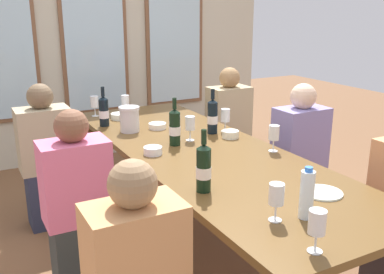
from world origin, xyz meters
The scene contains 25 objects.
ground_plane centered at (0.00, 0.00, 0.00)m, with size 12.00×12.00×0.00m, color brown.
back_wall_with_windows centered at (0.00, 2.37, 1.45)m, with size 4.14×0.10×2.90m.
dining_table centered at (0.00, 0.00, 0.68)m, with size 0.94×2.81×0.74m.
white_plate_0 centered at (0.18, -0.90, 0.74)m, with size 0.20×0.20×0.01m, color white.
metal_pitcher centered at (-0.26, 0.64, 0.84)m, with size 0.16×0.16×0.19m.
wine_bottle_0 centered at (0.26, 0.31, 0.87)m, with size 0.08×0.08×0.33m.
wine_bottle_1 centered at (-0.11, 0.18, 0.87)m, with size 0.08×0.08×0.32m.
wine_bottle_2 centered at (-0.38, 0.88, 0.86)m, with size 0.08×0.08×0.31m.
wine_bottle_3 centered at (-0.33, -0.59, 0.87)m, with size 0.08×0.08×0.33m.
tasting_bowl_0 centered at (0.31, 0.14, 0.77)m, with size 0.12×0.12×0.05m, color white.
tasting_bowl_1 centered at (-0.32, 0.07, 0.76)m, with size 0.12×0.12×0.05m, color white.
tasting_bowl_2 centered at (-0.20, 1.04, 0.76)m, with size 0.15×0.15×0.05m, color white.
tasting_bowl_3 centered at (-0.05, 0.62, 0.76)m, with size 0.13×0.13×0.04m, color white.
water_bottle centered at (-0.07, -1.06, 0.85)m, with size 0.06×0.06×0.24m.
wine_glass_0 centered at (-0.35, 1.23, 0.86)m, with size 0.07×0.07×0.17m.
wine_glass_1 centered at (0.37, 0.30, 0.86)m, with size 0.07×0.07×0.17m.
wine_glass_2 centered at (0.03, 0.22, 0.86)m, with size 0.07×0.07×0.17m.
wine_glass_3 centered at (-0.11, 1.14, 0.86)m, with size 0.07×0.07×0.17m.
wine_glass_4 centered at (-0.21, -1.02, 0.86)m, with size 0.07×0.07×0.17m.
wine_glass_5 centered at (0.39, -0.25, 0.86)m, with size 0.07×0.07×0.17m.
wine_glass_6 centered at (-0.24, -1.30, 0.86)m, with size 0.07×0.07×0.17m.
seated_person_0 centered at (-0.84, 0.90, 0.53)m, with size 0.38×0.24×1.11m.
seated_person_1 centered at (0.84, 0.98, 0.53)m, with size 0.38×0.24×1.11m.
seated_person_2 centered at (-0.84, -0.03, 0.53)m, with size 0.38×0.24×1.11m.
seated_person_3 centered at (0.84, 0.00, 0.53)m, with size 0.38×0.24×1.11m.
Camera 1 is at (-1.37, -2.40, 1.65)m, focal length 41.48 mm.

